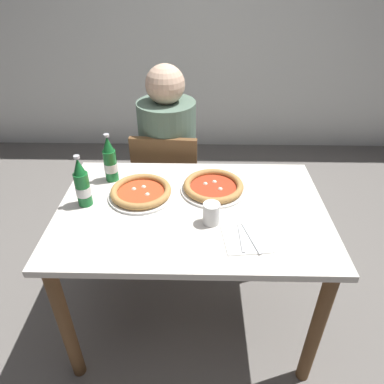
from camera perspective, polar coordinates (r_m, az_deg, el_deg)
The scene contains 11 objects.
ground_plane at distance 2.12m, azimuth -0.03°, elevation -19.00°, with size 8.00×8.00×0.00m, color slate.
back_wall_tiled at distance 3.50m, azimuth 0.80°, elevation 27.51°, with size 7.00×0.10×2.60m, color white.
dining_table_main at distance 1.66m, azimuth -0.04°, elevation -5.68°, with size 1.20×0.80×0.75m.
chair_behind_table at distance 2.25m, azimuth -3.89°, elevation 1.30°, with size 0.42×0.42×0.85m.
diner_seated at distance 2.24m, azimuth -3.78°, elevation 4.18°, with size 0.34×0.34×1.21m.
pizza_margherita_near at distance 1.67m, azimuth -8.19°, elevation -0.03°, with size 0.31×0.31×0.04m.
pizza_marinara_far at distance 1.69m, azimuth 3.46°, elevation 0.84°, with size 0.31×0.31×0.04m.
beer_bottle_left at distance 1.78m, azimuth -13.04°, elevation 4.85°, with size 0.07×0.07×0.25m.
beer_bottle_center at distance 1.63m, azimuth -17.25°, elevation 1.14°, with size 0.07×0.07×0.25m.
napkin_with_cutlery at distance 1.44m, azimuth 8.72°, elevation -7.39°, with size 0.20×0.20×0.01m.
paper_cup at distance 1.48m, azimuth 3.13°, elevation -3.46°, with size 0.07×0.07×0.10m, color white.
Camera 1 is at (0.03, -1.28, 1.70)m, focal length 33.16 mm.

